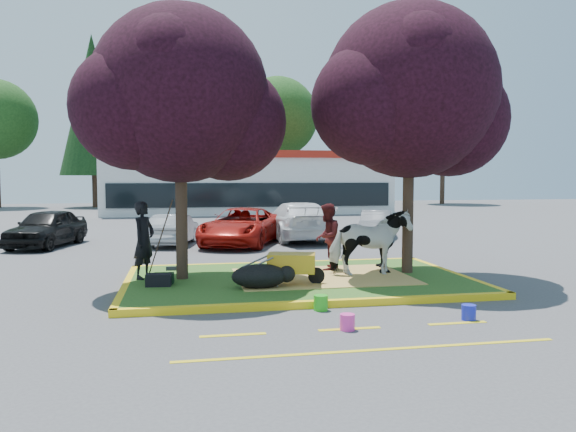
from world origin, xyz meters
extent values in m
plane|color=#424244|center=(0.00, 0.00, 0.00)|extent=(90.00, 90.00, 0.00)
cube|color=#2B591C|center=(0.00, 0.00, 0.07)|extent=(8.00, 5.00, 0.15)
cube|color=yellow|center=(0.00, -2.58, 0.07)|extent=(8.30, 0.16, 0.15)
cube|color=yellow|center=(0.00, 2.58, 0.07)|extent=(8.30, 0.16, 0.15)
cube|color=yellow|center=(-4.08, 0.00, 0.07)|extent=(0.16, 5.30, 0.15)
cube|color=yellow|center=(4.08, 0.00, 0.07)|extent=(0.16, 5.30, 0.15)
cube|color=#DCB15A|center=(0.60, 0.00, 0.15)|extent=(4.20, 3.00, 0.01)
cylinder|color=black|center=(-2.80, 0.40, 1.91)|extent=(0.28, 0.28, 3.53)
sphere|color=black|center=(-2.80, 0.40, 4.56)|extent=(4.20, 4.20, 4.20)
sphere|color=black|center=(-1.64, 0.60, 3.93)|extent=(2.86, 2.86, 2.86)
sphere|color=black|center=(-3.85, 0.10, 4.18)|extent=(2.86, 2.86, 2.86)
cylinder|color=black|center=(2.90, 0.20, 2.00)|extent=(0.28, 0.28, 3.70)
sphere|color=black|center=(2.90, 0.20, 4.77)|extent=(4.40, 4.40, 4.40)
sphere|color=black|center=(4.11, 0.40, 4.11)|extent=(2.99, 2.99, 2.99)
sphere|color=black|center=(1.80, -0.10, 4.37)|extent=(2.99, 2.99, 2.99)
cube|color=yellow|center=(-2.00, -4.20, 0.00)|extent=(1.10, 0.12, 0.01)
cube|color=yellow|center=(0.00, -4.20, 0.00)|extent=(1.10, 0.12, 0.01)
cube|color=yellow|center=(2.00, -4.20, 0.00)|extent=(1.10, 0.12, 0.01)
cube|color=yellow|center=(0.00, -5.40, 0.00)|extent=(6.00, 0.10, 0.01)
cube|color=silver|center=(2.00, 28.00, 2.00)|extent=(20.00, 8.00, 4.00)
cube|color=#A21E11|center=(2.00, 28.00, 4.15)|extent=(20.40, 8.40, 0.50)
cube|color=black|center=(2.00, 23.95, 1.40)|extent=(19.00, 0.10, 1.60)
cylinder|color=black|center=(-10.00, 37.00, 1.96)|extent=(0.44, 0.44, 3.92)
cone|color=black|center=(-10.00, 37.00, 8.68)|extent=(5.60, 5.60, 11.90)
cylinder|color=black|center=(-2.00, 38.50, 1.54)|extent=(0.44, 0.44, 3.08)
sphere|color=#143811|center=(-2.00, 38.50, 6.82)|extent=(6.16, 6.16, 6.16)
cylinder|color=black|center=(6.00, 37.50, 1.82)|extent=(0.44, 0.44, 3.64)
sphere|color=#143811|center=(6.00, 37.50, 8.06)|extent=(7.28, 7.28, 7.28)
cylinder|color=black|center=(14.00, 38.00, 1.75)|extent=(0.44, 0.44, 3.50)
cone|color=black|center=(14.00, 38.00, 7.75)|extent=(5.00, 5.00, 10.62)
cylinder|color=black|center=(22.00, 37.00, 1.61)|extent=(0.44, 0.44, 3.22)
sphere|color=#143811|center=(22.00, 37.00, 7.13)|extent=(6.44, 6.44, 6.44)
imported|color=silver|center=(1.78, -0.09, 0.98)|extent=(1.97, 0.93, 1.65)
ellipsoid|color=black|center=(-1.12, -1.14, 0.42)|extent=(1.26, 0.73, 0.54)
imported|color=black|center=(-3.70, 0.58, 1.08)|extent=(0.73, 0.81, 1.87)
imported|color=#491517|center=(0.97, 0.94, 1.03)|extent=(0.99, 1.07, 1.76)
imported|color=black|center=(2.56, 1.11, 0.78)|extent=(0.40, 0.77, 1.27)
cylinder|color=black|center=(0.22, -0.90, 0.34)|extent=(0.39, 0.17, 0.38)
cylinder|color=slate|center=(-0.73, -1.14, 0.29)|extent=(0.04, 0.04, 0.28)
cylinder|color=slate|center=(-0.73, -0.67, 0.29)|extent=(0.04, 0.04, 0.28)
cube|color=gold|center=(-0.36, -0.90, 0.66)|extent=(1.19, 0.89, 0.42)
cylinder|color=slate|center=(-1.16, -1.14, 0.68)|extent=(0.68, 0.22, 0.35)
cylinder|color=slate|center=(-1.16, -0.67, 0.68)|extent=(0.68, 0.22, 0.35)
cube|color=black|center=(-3.33, -0.47, 0.29)|extent=(0.58, 0.36, 0.28)
cube|color=black|center=(-3.22, -0.17, 0.27)|extent=(0.47, 0.32, 0.24)
cylinder|color=green|center=(-0.15, -2.80, 0.15)|extent=(0.29, 0.29, 0.30)
cylinder|color=#F937A4|center=(-0.06, -4.25, 0.14)|extent=(0.29, 0.29, 0.28)
cylinder|color=#1923C9|center=(2.32, -4.02, 0.14)|extent=(0.29, 0.29, 0.28)
imported|color=black|center=(-7.73, 8.86, 0.71)|extent=(2.65, 4.45, 1.42)
imported|color=gray|center=(-3.10, 8.57, 0.59)|extent=(2.04, 3.77, 1.18)
imported|color=#A0140D|center=(-0.52, 8.06, 0.71)|extent=(4.13, 5.61, 1.42)
imported|color=white|center=(1.91, 9.31, 0.78)|extent=(2.27, 5.43, 1.57)
imported|color=slate|center=(5.35, 9.34, 0.59)|extent=(2.54, 3.78, 1.18)
camera|label=1|loc=(-2.82, -13.28, 2.61)|focal=35.00mm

